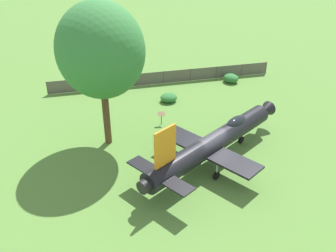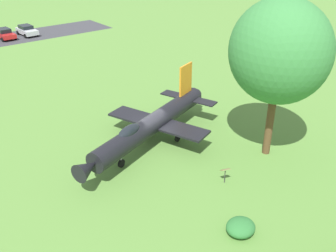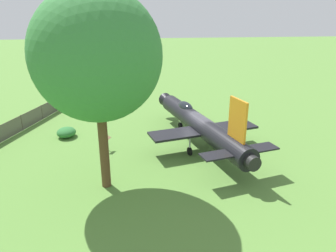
# 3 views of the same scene
# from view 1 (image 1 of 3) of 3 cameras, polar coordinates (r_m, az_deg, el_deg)

# --- Properties ---
(ground_plane) EXTENTS (200.00, 200.00, 0.00)m
(ground_plane) POSITION_cam_1_polar(r_m,az_deg,el_deg) (28.14, 6.59, -5.62)
(ground_plane) COLOR #568438
(display_jet) EXTENTS (8.51, 14.72, 5.00)m
(display_jet) POSITION_cam_1_polar(r_m,az_deg,el_deg) (27.43, 7.26, -2.31)
(display_jet) COLOR black
(display_jet) RESTS_ON ground_plane
(shade_tree) EXTENTS (6.87, 6.33, 11.22)m
(shade_tree) POSITION_cam_1_polar(r_m,az_deg,el_deg) (27.58, -10.27, 11.25)
(shade_tree) COLOR brown
(shade_tree) RESTS_ON ground_plane
(perimeter_fence) EXTENTS (7.92, 23.18, 1.43)m
(perimeter_fence) POSITION_cam_1_polar(r_m,az_deg,el_deg) (40.93, -0.69, 7.49)
(perimeter_fence) COLOR #4C4238
(perimeter_fence) RESTS_ON ground_plane
(shrub_near_fence) EXTENTS (1.54, 1.69, 0.81)m
(shrub_near_fence) POSITION_cam_1_polar(r_m,az_deg,el_deg) (36.96, 0.12, 4.36)
(shrub_near_fence) COLOR #2D7033
(shrub_near_fence) RESTS_ON ground_plane
(shrub_by_tree) EXTENTS (1.74, 1.52, 0.91)m
(shrub_by_tree) POSITION_cam_1_polar(r_m,az_deg,el_deg) (42.01, 9.59, 7.21)
(shrub_by_tree) COLOR #2D7033
(shrub_by_tree) RESTS_ON ground_plane
(info_plaque) EXTENTS (0.61, 0.71, 1.14)m
(info_plaque) POSITION_cam_1_polar(r_m,az_deg,el_deg) (32.61, -1.02, 1.62)
(info_plaque) COLOR #333333
(info_plaque) RESTS_ON ground_plane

